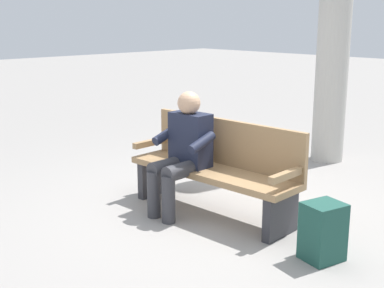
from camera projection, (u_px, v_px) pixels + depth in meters
The scene contains 5 objects.
ground_plane at pixel (211, 213), 5.10m from camera, with size 40.00×40.00×0.00m, color gray.
bench_near at pixel (216, 166), 5.05m from camera, with size 1.82×0.56×0.90m.
person_seated at pixel (182, 150), 5.00m from camera, with size 0.58×0.58×1.18m.
backpack at pixel (322, 232), 4.08m from camera, with size 0.35×0.35×0.47m.
support_pillar at pixel (336, 4), 6.56m from camera, with size 0.42×0.42×4.04m, color #B2AFA8.
Camera 1 is at (-3.32, 3.47, 1.86)m, focal length 48.97 mm.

